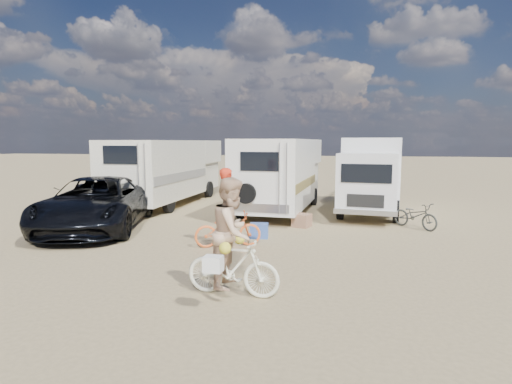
% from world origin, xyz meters
% --- Properties ---
extents(ground, '(140.00, 140.00, 0.00)m').
position_xyz_m(ground, '(0.00, 0.00, 0.00)').
color(ground, '#9F895F').
rests_on(ground, ground).
extents(rv_main, '(2.49, 6.47, 2.72)m').
position_xyz_m(rv_main, '(0.21, 6.55, 1.36)').
color(rv_main, white).
rests_on(rv_main, ground).
extents(rv_left, '(2.33, 7.55, 2.69)m').
position_xyz_m(rv_left, '(-4.85, 7.55, 1.34)').
color(rv_left, white).
rests_on(rv_left, ground).
extents(box_truck, '(2.62, 6.09, 2.77)m').
position_xyz_m(box_truck, '(3.52, 7.01, 1.38)').
color(box_truck, silver).
rests_on(box_truck, ground).
extents(dark_suv, '(4.16, 6.14, 1.56)m').
position_xyz_m(dark_suv, '(-4.70, 2.12, 0.78)').
color(dark_suv, black).
rests_on(dark_suv, ground).
extents(bike_man, '(1.77, 1.23, 0.88)m').
position_xyz_m(bike_man, '(-0.22, 0.93, 0.44)').
color(bike_man, '#DF5C23').
rests_on(bike_man, ground).
extents(bike_woman, '(1.70, 0.59, 1.00)m').
position_xyz_m(bike_woman, '(0.83, -2.31, 0.50)').
color(bike_woman, silver).
rests_on(bike_woman, ground).
extents(rider_man, '(0.67, 0.78, 1.81)m').
position_xyz_m(rider_man, '(-0.22, 0.93, 0.91)').
color(rider_man, red).
rests_on(rider_man, ground).
extents(rider_woman, '(0.77, 0.96, 1.86)m').
position_xyz_m(rider_woman, '(0.83, -2.31, 0.93)').
color(rider_woman, tan).
rests_on(rider_woman, ground).
extents(bike_parked, '(1.46, 1.46, 0.80)m').
position_xyz_m(bike_parked, '(4.71, 4.34, 0.40)').
color(bike_parked, '#292B29').
rests_on(bike_parked, ground).
extents(cooler, '(0.55, 0.43, 0.40)m').
position_xyz_m(cooler, '(0.33, 2.05, 0.20)').
color(cooler, '#34539C').
rests_on(cooler, ground).
extents(crate, '(0.63, 0.63, 0.40)m').
position_xyz_m(crate, '(1.31, 3.82, 0.20)').
color(crate, '#865E46').
rests_on(crate, ground).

